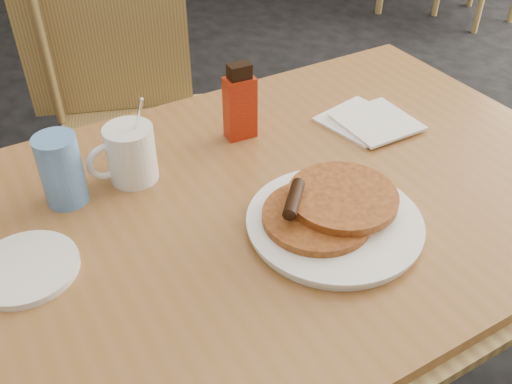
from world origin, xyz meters
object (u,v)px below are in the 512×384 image
at_px(main_table, 278,210).
at_px(chair_main_far, 125,92).
at_px(pancake_plate, 332,217).
at_px(blue_tumbler, 61,170).
at_px(coffee_mug, 129,153).
at_px(syrup_bottle, 240,104).

distance_m(main_table, chair_main_far, 0.75).
xyz_separation_m(pancake_plate, blue_tumbler, (-0.36, 0.31, 0.05)).
xyz_separation_m(main_table, coffee_mug, (-0.21, 0.18, 0.10)).
xyz_separation_m(coffee_mug, blue_tumbler, (-0.12, 0.00, 0.01)).
bearing_deg(main_table, syrup_bottle, 78.82).
relative_size(chair_main_far, pancake_plate, 3.50).
bearing_deg(main_table, coffee_mug, 138.41).
xyz_separation_m(coffee_mug, syrup_bottle, (0.25, 0.02, 0.02)).
relative_size(chair_main_far, syrup_bottle, 6.44).
height_order(pancake_plate, blue_tumbler, blue_tumbler).
relative_size(coffee_mug, syrup_bottle, 1.05).
xyz_separation_m(main_table, pancake_plate, (0.03, -0.12, 0.06)).
distance_m(chair_main_far, pancake_plate, 0.88).
bearing_deg(pancake_plate, chair_main_far, 92.83).
bearing_deg(blue_tumbler, coffee_mug, -0.23).
xyz_separation_m(syrup_bottle, blue_tumbler, (-0.37, -0.02, -0.01)).
height_order(chair_main_far, pancake_plate, chair_main_far).
xyz_separation_m(main_table, blue_tumbler, (-0.33, 0.18, 0.11)).
bearing_deg(syrup_bottle, main_table, -94.92).
distance_m(chair_main_far, syrup_bottle, 0.58).
bearing_deg(coffee_mug, main_table, -47.59).
height_order(syrup_bottle, blue_tumbler, syrup_bottle).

